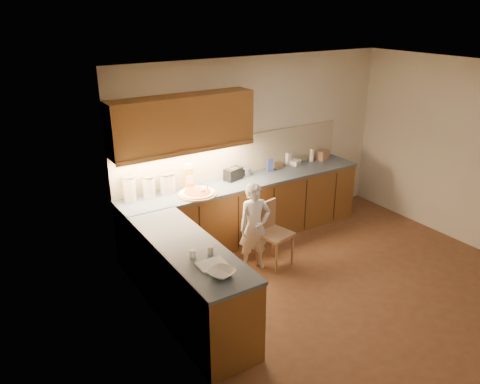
# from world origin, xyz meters

# --- Properties ---
(room) EXTENTS (4.54, 4.50, 2.62)m
(room) POSITION_xyz_m (0.00, 0.00, 1.68)
(room) COLOR brown
(room) RESTS_ON ground
(l_counter) EXTENTS (3.77, 2.62, 0.92)m
(l_counter) POSITION_xyz_m (-0.92, 1.25, 0.46)
(l_counter) COLOR brown
(l_counter) RESTS_ON ground
(backsplash) EXTENTS (3.75, 0.02, 0.58)m
(backsplash) POSITION_xyz_m (-0.38, 1.99, 1.21)
(backsplash) COLOR beige
(backsplash) RESTS_ON l_counter
(upper_cabinets) EXTENTS (1.95, 0.36, 0.73)m
(upper_cabinets) POSITION_xyz_m (-1.27, 1.82, 1.85)
(upper_cabinets) COLOR brown
(upper_cabinets) RESTS_ON ground
(pizza_on_board) EXTENTS (0.51, 0.51, 0.21)m
(pizza_on_board) POSITION_xyz_m (-1.22, 1.58, 0.94)
(pizza_on_board) COLOR tan
(pizza_on_board) RESTS_ON l_counter
(child) EXTENTS (0.48, 0.36, 1.18)m
(child) POSITION_xyz_m (-0.74, 0.94, 0.59)
(child) COLOR white
(child) RESTS_ON ground
(wooden_chair) EXTENTS (0.47, 0.47, 0.87)m
(wooden_chair) POSITION_xyz_m (-0.50, 0.90, 0.50)
(wooden_chair) COLOR tan
(wooden_chair) RESTS_ON ground
(mixing_bowl) EXTENTS (0.31, 0.31, 0.06)m
(mixing_bowl) POSITION_xyz_m (-1.95, -0.30, 0.95)
(mixing_bowl) COLOR white
(mixing_bowl) RESTS_ON l_counter
(canister_a) EXTENTS (0.17, 0.17, 0.34)m
(canister_a) POSITION_xyz_m (-2.04, 1.86, 1.09)
(canister_a) COLOR beige
(canister_a) RESTS_ON l_counter
(canister_b) EXTENTS (0.17, 0.17, 0.30)m
(canister_b) POSITION_xyz_m (-1.79, 1.85, 1.07)
(canister_b) COLOR silver
(canister_b) RESTS_ON l_counter
(canister_c) EXTENTS (0.15, 0.15, 0.28)m
(canister_c) POSITION_xyz_m (-1.56, 1.84, 1.06)
(canister_c) COLOR beige
(canister_c) RESTS_ON l_counter
(canister_d) EXTENTS (0.17, 0.17, 0.27)m
(canister_d) POSITION_xyz_m (-1.49, 1.87, 1.06)
(canister_d) COLOR silver
(canister_d) RESTS_ON l_counter
(oil_jug) EXTENTS (0.13, 0.11, 0.36)m
(oil_jug) POSITION_xyz_m (-1.23, 1.82, 1.09)
(oil_jug) COLOR gold
(oil_jug) RESTS_ON l_counter
(toaster) EXTENTS (0.30, 0.22, 0.18)m
(toaster) POSITION_xyz_m (-0.52, 1.82, 1.01)
(toaster) COLOR black
(toaster) RESTS_ON l_counter
(steel_pot) EXTENTS (0.15, 0.15, 0.11)m
(steel_pot) POSITION_xyz_m (-0.27, 1.87, 0.98)
(steel_pot) COLOR #A9A9AE
(steel_pot) RESTS_ON l_counter
(blue_box) EXTENTS (0.11, 0.09, 0.18)m
(blue_box) POSITION_xyz_m (0.14, 1.85, 1.01)
(blue_box) COLOR #304492
(blue_box) RESTS_ON l_counter
(card_box_a) EXTENTS (0.13, 0.09, 0.09)m
(card_box_a) POSITION_xyz_m (0.33, 1.89, 0.97)
(card_box_a) COLOR tan
(card_box_a) RESTS_ON l_counter
(white_bottle) EXTENTS (0.07, 0.07, 0.20)m
(white_bottle) POSITION_xyz_m (0.54, 1.91, 1.02)
(white_bottle) COLOR white
(white_bottle) RESTS_ON l_counter
(flat_pack) EXTENTS (0.21, 0.19, 0.07)m
(flat_pack) POSITION_xyz_m (0.65, 1.88, 0.96)
(flat_pack) COLOR white
(flat_pack) RESTS_ON l_counter
(tall_jar) EXTENTS (0.07, 0.07, 0.22)m
(tall_jar) POSITION_xyz_m (0.97, 1.86, 1.03)
(tall_jar) COLOR white
(tall_jar) RESTS_ON l_counter
(card_box_b) EXTENTS (0.23, 0.20, 0.15)m
(card_box_b) POSITION_xyz_m (1.19, 1.85, 1.00)
(card_box_b) COLOR tan
(card_box_b) RESTS_ON l_counter
(dough_cloth) EXTENTS (0.29, 0.23, 0.02)m
(dough_cloth) POSITION_xyz_m (-1.93, -0.09, 0.93)
(dough_cloth) COLOR silver
(dough_cloth) RESTS_ON l_counter
(spice_jar_a) EXTENTS (0.08, 0.08, 0.09)m
(spice_jar_a) POSITION_xyz_m (-2.03, 0.14, 0.96)
(spice_jar_a) COLOR white
(spice_jar_a) RESTS_ON l_counter
(spice_jar_b) EXTENTS (0.08, 0.08, 0.09)m
(spice_jar_b) POSITION_xyz_m (-1.84, 0.11, 0.96)
(spice_jar_b) COLOR silver
(spice_jar_b) RESTS_ON l_counter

